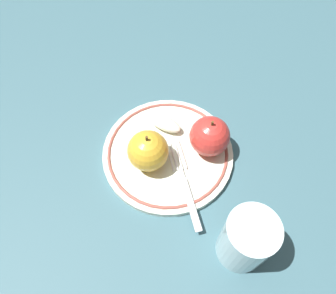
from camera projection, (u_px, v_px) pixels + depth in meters
The scene contains 7 objects.
ground_plane at pixel (172, 154), 0.62m from camera, with size 2.00×2.00×0.00m, color #3A606B.
plate at pixel (168, 154), 0.62m from camera, with size 0.24×0.24×0.02m.
apple_red_whole at pixel (148, 151), 0.57m from camera, with size 0.07×0.07×0.08m.
apple_second_whole at pixel (210, 137), 0.58m from camera, with size 0.07×0.07×0.08m.
apple_slice_front at pixel (165, 124), 0.63m from camera, with size 0.07×0.03×0.02m, color white.
fork at pixel (185, 186), 0.57m from camera, with size 0.04×0.18×0.00m.
drinking_glass at pixel (246, 240), 0.49m from camera, with size 0.08×0.08×0.11m, color silver.
Camera 1 is at (0.05, 0.30, 0.55)m, focal length 35.00 mm.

